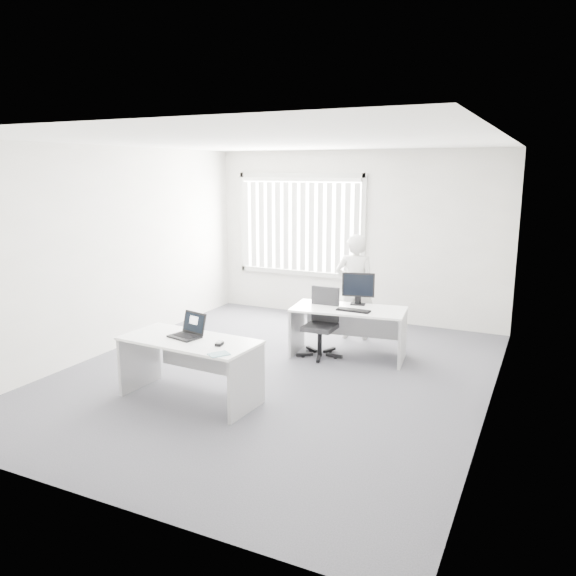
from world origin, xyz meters
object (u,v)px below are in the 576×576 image
at_px(office_chair, 321,335).
at_px(laptop, 184,326).
at_px(desk_near, 190,356).
at_px(person, 355,287).
at_px(monitor, 358,289).
at_px(desk_far, 348,322).

distance_m(office_chair, laptop, 2.20).
relative_size(office_chair, laptop, 2.79).
relative_size(desk_near, person, 0.99).
bearing_deg(monitor, desk_near, -127.56).
relative_size(laptop, monitor, 0.76).
height_order(desk_far, person, person).
bearing_deg(monitor, laptop, -129.27).
height_order(office_chair, laptop, laptop).
xyz_separation_m(person, monitor, (0.25, -0.61, 0.11)).
bearing_deg(monitor, person, 100.63).
distance_m(desk_near, laptop, 0.33).
bearing_deg(laptop, person, 85.43).
bearing_deg(laptop, monitor, 76.00).
xyz_separation_m(desk_near, desk_far, (1.08, 2.10, -0.01)).
bearing_deg(monitor, office_chair, -150.83).
relative_size(desk_near, desk_far, 1.00).
relative_size(desk_near, laptop, 4.65).
bearing_deg(office_chair, desk_near, -110.30).
xyz_separation_m(office_chair, laptop, (-0.81, -1.98, 0.53)).
distance_m(desk_far, person, 0.93).
bearing_deg(laptop, desk_far, 74.23).
distance_m(person, monitor, 0.67).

